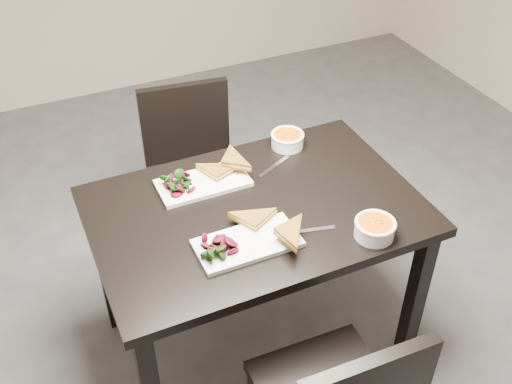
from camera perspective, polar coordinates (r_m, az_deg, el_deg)
ground at (r=2.74m, az=-1.59°, el=-14.19°), size 5.00×5.00×0.00m
table at (r=2.29m, az=-0.00°, el=-3.31°), size 1.20×0.80×0.75m
chair_far at (r=2.91m, az=-5.99°, el=2.63°), size 0.47×0.47×0.85m
plate_near at (r=2.07m, az=-0.81°, el=-4.84°), size 0.35×0.18×0.02m
sandwich_near at (r=2.07m, az=0.67°, el=-3.31°), size 0.22×0.20×0.06m
salad_near at (r=2.02m, az=-3.43°, el=-4.94°), size 0.11×0.10×0.05m
soup_bowl_near at (r=2.12m, az=11.10°, el=-3.31°), size 0.14×0.14×0.06m
cutlery_near at (r=2.13m, az=5.11°, el=-3.60°), size 0.18×0.06×0.00m
plate_far at (r=2.33m, az=-4.98°, el=0.84°), size 0.35×0.17×0.02m
sandwich_far at (r=2.32m, az=-3.39°, el=1.77°), size 0.21×0.18×0.06m
salad_far at (r=2.29m, az=-7.36°, el=0.86°), size 0.11×0.10×0.05m
soup_bowl_far at (r=2.53m, az=2.97°, el=5.00°), size 0.14×0.14×0.06m
cutlery_far at (r=2.42m, az=1.71°, el=2.42°), size 0.17×0.09×0.00m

